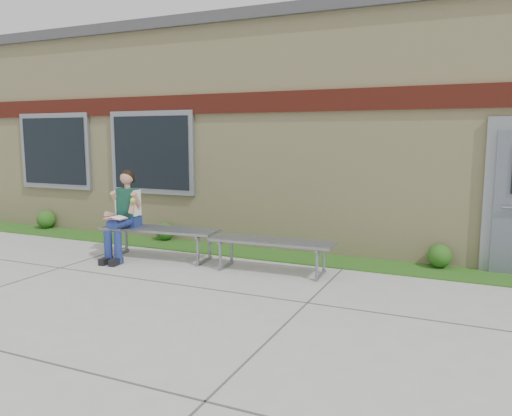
% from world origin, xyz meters
% --- Properties ---
extents(ground, '(80.00, 80.00, 0.00)m').
position_xyz_m(ground, '(0.00, 0.00, 0.00)').
color(ground, '#9E9E99').
rests_on(ground, ground).
extents(grass_strip, '(16.00, 0.80, 0.02)m').
position_xyz_m(grass_strip, '(0.00, 2.60, 0.01)').
color(grass_strip, '#264A13').
rests_on(grass_strip, ground).
extents(school_building, '(16.20, 6.22, 4.20)m').
position_xyz_m(school_building, '(-0.00, 5.99, 2.10)').
color(school_building, beige).
rests_on(school_building, ground).
extents(bench_left, '(2.03, 0.73, 0.52)m').
position_xyz_m(bench_left, '(-1.94, 1.63, 0.40)').
color(bench_left, slate).
rests_on(bench_left, ground).
extents(bench_right, '(1.90, 0.60, 0.49)m').
position_xyz_m(bench_right, '(0.06, 1.63, 0.38)').
color(bench_right, slate).
rests_on(bench_right, ground).
extents(girl, '(0.54, 0.87, 1.47)m').
position_xyz_m(girl, '(-2.48, 1.41, 0.78)').
color(girl, navy).
rests_on(girl, ground).
extents(shrub_west, '(0.39, 0.39, 0.39)m').
position_xyz_m(shrub_west, '(-5.77, 2.85, 0.22)').
color(shrub_west, '#264A13').
rests_on(shrub_west, grass_strip).
extents(shrub_mid, '(0.34, 0.34, 0.34)m').
position_xyz_m(shrub_mid, '(-2.67, 2.85, 0.19)').
color(shrub_mid, '#264A13').
rests_on(shrub_mid, grass_strip).
extents(shrub_east, '(0.36, 0.36, 0.36)m').
position_xyz_m(shrub_east, '(2.35, 2.85, 0.20)').
color(shrub_east, '#264A13').
rests_on(shrub_east, grass_strip).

